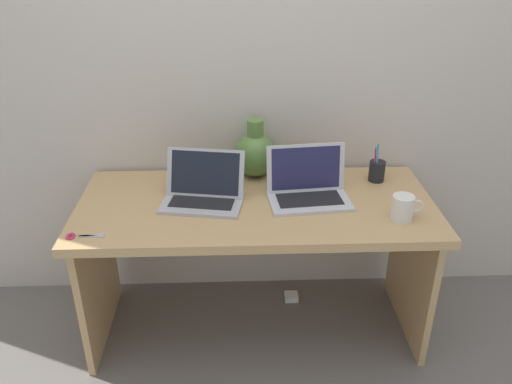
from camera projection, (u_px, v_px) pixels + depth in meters
ground_plane at (256, 326)px, 2.61m from camera, size 6.00×6.00×0.00m
back_wall at (253, 68)px, 2.40m from camera, size 4.40×0.04×2.40m
desk at (256, 230)px, 2.35m from camera, size 1.56×0.70×0.70m
laptop_left at (204, 189)px, 2.27m from camera, size 0.38×0.29×0.22m
laptop_right at (308, 185)px, 2.29m from camera, size 0.37×0.26×0.23m
green_vase at (255, 153)px, 2.48m from camera, size 0.20×0.20×0.28m
coffee_mug at (403, 207)px, 2.13m from camera, size 0.13×0.09×0.10m
pen_cup at (377, 171)px, 2.45m from camera, size 0.07×0.07×0.19m
scissors at (78, 236)px, 2.03m from camera, size 0.15×0.05×0.01m
power_brick at (291, 297)px, 2.79m from camera, size 0.07×0.07×0.03m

